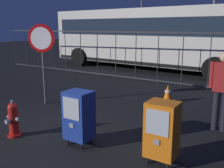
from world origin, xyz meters
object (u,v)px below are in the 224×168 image
Objects in this scene: newspaper_box_primary at (162,129)px; pedestrian at (223,87)px; newspaper_box_secondary at (79,115)px; traffic_cone at (168,94)px; stop_sign at (42,48)px; bus_far at (175,34)px; fire_hydrant at (13,120)px; bus_near at (148,36)px.

pedestrian reaches higher than newspaper_box_primary.
newspaper_box_primary and newspaper_box_secondary have the same top height.
stop_sign is at bearing -144.74° from traffic_cone.
pedestrian is at bearing 8.26° from stop_sign.
stop_sign is 11.58m from bus_far.
newspaper_box_secondary is at bearing 17.93° from fire_hydrant.
stop_sign is at bearing 149.64° from newspaper_box_secondary.
fire_hydrant is 0.45× the size of pedestrian.
traffic_cone is at bearing -56.32° from bus_near.
pedestrian is 11.98m from bus_far.
traffic_cone is (0.39, 3.50, -0.31)m from newspaper_box_secondary.
bus_far reaches higher than newspaper_box_secondary.
bus_far reaches higher than stop_sign.
bus_near is at bearing 91.60° from stop_sign.
bus_near is (-1.36, 9.15, 1.36)m from fire_hydrant.
newspaper_box_secondary is at bearing -134.24° from pedestrian.
newspaper_box_secondary is at bearing -96.42° from traffic_cone.
bus_near is (-4.23, 8.52, 1.14)m from newspaper_box_primary.
newspaper_box_primary is 4.35m from stop_sign.
newspaper_box_secondary reaches higher than fire_hydrant.
newspaper_box_secondary is 1.92× the size of traffic_cone.
fire_hydrant is at bearing -58.51° from stop_sign.
newspaper_box_secondary is 0.46× the size of stop_sign.
bus_far is at bearing 102.23° from newspaper_box_secondary.
bus_far reaches higher than traffic_cone.
bus_near is at bearing 107.17° from newspaper_box_secondary.
stop_sign reaches higher than traffic_cone.
bus_far is at bearing 108.78° from newspaper_box_primary.
stop_sign reaches higher than pedestrian.
newspaper_box_primary is 1.00× the size of newspaper_box_secondary.
pedestrian reaches higher than traffic_cone.
stop_sign is (-4.03, 1.26, 1.03)m from newspaper_box_primary.
stop_sign is 0.21× the size of bus_near.
newspaper_box_primary is at bearing -70.85° from traffic_cone.
stop_sign is 4.21× the size of traffic_cone.
newspaper_box_primary is at bearing 7.29° from newspaper_box_secondary.
bus_near is (-2.69, 8.72, 1.14)m from newspaper_box_secondary.
newspaper_box_secondary is 13.39m from bus_far.
fire_hydrant is 9.35m from bus_near.
newspaper_box_primary is (2.87, 0.63, 0.22)m from fire_hydrant.
bus_far is (-4.36, 12.84, 1.14)m from newspaper_box_primary.
newspaper_box_primary is at bearing -60.49° from bus_near.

